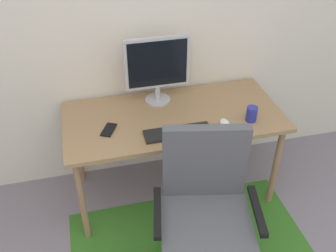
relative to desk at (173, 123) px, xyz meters
name	(u,v)px	position (x,y,z in m)	size (l,w,h in m)	color
wall_back	(119,11)	(-0.27, 0.42, 0.66)	(6.00, 0.10, 2.60)	silver
desk	(173,123)	(0.00, 0.00, 0.00)	(1.48, 0.69, 0.70)	#9B754F
monitor	(157,66)	(-0.06, 0.21, 0.34)	(0.44, 0.18, 0.48)	#B2B2B7
keyboard	(178,132)	(-0.03, -0.21, 0.08)	(0.43, 0.13, 0.02)	black
computer_mouse	(225,123)	(0.29, -0.20, 0.08)	(0.06, 0.10, 0.03)	white
coffee_cup	(252,114)	(0.48, -0.19, 0.12)	(0.07, 0.07, 0.10)	navy
cell_phone	(109,130)	(-0.45, -0.07, 0.07)	(0.07, 0.14, 0.01)	black
office_chair	(204,228)	(-0.01, -0.74, -0.23)	(0.63, 0.59, 1.00)	slate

